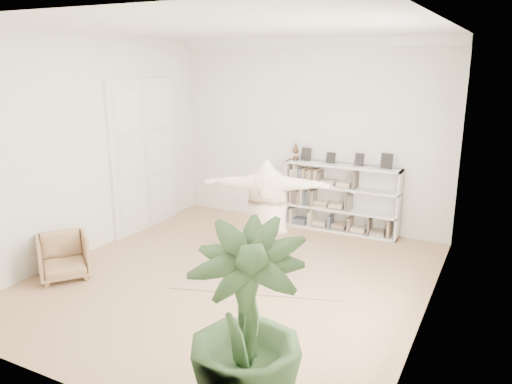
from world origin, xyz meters
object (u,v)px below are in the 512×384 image
(rocker_board, at_px, (266,263))
(armchair, at_px, (63,256))
(bookshelf, at_px, (341,199))
(houseplant, at_px, (246,326))
(person, at_px, (267,209))

(rocker_board, bearing_deg, armchair, -163.75)
(bookshelf, distance_m, armchair, 5.00)
(rocker_board, distance_m, houseplant, 3.53)
(rocker_board, bearing_deg, houseplant, -84.74)
(bookshelf, height_order, houseplant, houseplant)
(rocker_board, bearing_deg, bookshelf, 59.89)
(person, xyz_separation_m, houseplant, (1.34, -3.15, -0.04))
(armchair, distance_m, houseplant, 4.19)
(bookshelf, distance_m, rocker_board, 2.34)
(houseplant, bearing_deg, bookshelf, 99.10)
(houseplant, bearing_deg, rocker_board, 113.10)
(bookshelf, height_order, armchair, bookshelf)
(rocker_board, distance_m, person, 0.89)
(armchair, distance_m, rocker_board, 3.10)
(armchair, height_order, person, person)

